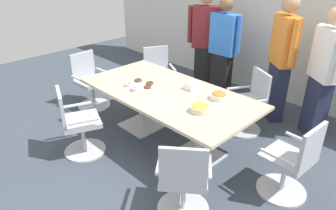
{
  "coord_description": "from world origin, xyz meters",
  "views": [
    {
      "loc": [
        2.65,
        -2.6,
        2.44
      ],
      "look_at": [
        0.0,
        0.0,
        0.55
      ],
      "focal_mm": 33.22,
      "sensor_mm": 36.0,
      "label": 1
    }
  ],
  "objects_px": {
    "office_chair_0": "(184,182)",
    "napkin_pile": "(191,86)",
    "person_standing_2": "(282,58)",
    "snack_bowl_pretzels": "(219,96)",
    "office_chair_2": "(248,105)",
    "office_chair_1": "(291,164)",
    "person_standing_0": "(205,42)",
    "person_standing_1": "(223,49)",
    "person_standing_3": "(324,73)",
    "snack_bowl_chips_yellow": "(200,108)",
    "donut_platter": "(139,85)",
    "office_chair_5": "(77,126)",
    "office_chair_4": "(90,84)",
    "conference_table": "(168,100)",
    "office_chair_3": "(158,77)"
  },
  "relations": [
    {
      "from": "donut_platter",
      "to": "snack_bowl_pretzels",
      "type": "bearing_deg",
      "value": 23.99
    },
    {
      "from": "office_chair_3",
      "to": "snack_bowl_pretzels",
      "type": "bearing_deg",
      "value": 100.93
    },
    {
      "from": "snack_bowl_pretzels",
      "to": "office_chair_0",
      "type": "bearing_deg",
      "value": -67.51
    },
    {
      "from": "snack_bowl_pretzels",
      "to": "napkin_pile",
      "type": "relative_size",
      "value": 1.39
    },
    {
      "from": "person_standing_2",
      "to": "snack_bowl_chips_yellow",
      "type": "distance_m",
      "value": 1.78
    },
    {
      "from": "office_chair_5",
      "to": "person_standing_2",
      "type": "relative_size",
      "value": 0.49
    },
    {
      "from": "donut_platter",
      "to": "office_chair_5",
      "type": "bearing_deg",
      "value": -103.31
    },
    {
      "from": "person_standing_3",
      "to": "donut_platter",
      "type": "bearing_deg",
      "value": 82.31
    },
    {
      "from": "snack_bowl_chips_yellow",
      "to": "office_chair_3",
      "type": "bearing_deg",
      "value": 151.06
    },
    {
      "from": "person_standing_1",
      "to": "person_standing_3",
      "type": "height_order",
      "value": "person_standing_3"
    },
    {
      "from": "person_standing_0",
      "to": "napkin_pile",
      "type": "distance_m",
      "value": 1.58
    },
    {
      "from": "office_chair_5",
      "to": "snack_bowl_chips_yellow",
      "type": "relative_size",
      "value": 4.05
    },
    {
      "from": "person_standing_2",
      "to": "snack_bowl_pretzels",
      "type": "bearing_deg",
      "value": 124.5
    },
    {
      "from": "conference_table",
      "to": "office_chair_2",
      "type": "distance_m",
      "value": 1.21
    },
    {
      "from": "conference_table",
      "to": "office_chair_2",
      "type": "height_order",
      "value": "office_chair_2"
    },
    {
      "from": "conference_table",
      "to": "snack_bowl_chips_yellow",
      "type": "bearing_deg",
      "value": -11.36
    },
    {
      "from": "person_standing_1",
      "to": "person_standing_2",
      "type": "distance_m",
      "value": 1.02
    },
    {
      "from": "snack_bowl_chips_yellow",
      "to": "donut_platter",
      "type": "height_order",
      "value": "snack_bowl_chips_yellow"
    },
    {
      "from": "snack_bowl_pretzels",
      "to": "napkin_pile",
      "type": "bearing_deg",
      "value": -177.79
    },
    {
      "from": "person_standing_0",
      "to": "donut_platter",
      "type": "bearing_deg",
      "value": 64.66
    },
    {
      "from": "conference_table",
      "to": "person_standing_3",
      "type": "bearing_deg",
      "value": 50.04
    },
    {
      "from": "person_standing_0",
      "to": "napkin_pile",
      "type": "xyz_separation_m",
      "value": [
        0.86,
        -1.31,
        -0.18
      ]
    },
    {
      "from": "person_standing_0",
      "to": "person_standing_2",
      "type": "distance_m",
      "value": 1.41
    },
    {
      "from": "office_chair_2",
      "to": "office_chair_1",
      "type": "bearing_deg",
      "value": 171.19
    },
    {
      "from": "office_chair_1",
      "to": "snack_bowl_pretzels",
      "type": "height_order",
      "value": "office_chair_1"
    },
    {
      "from": "office_chair_4",
      "to": "person_standing_2",
      "type": "height_order",
      "value": "person_standing_2"
    },
    {
      "from": "office_chair_1",
      "to": "office_chair_2",
      "type": "relative_size",
      "value": 1.0
    },
    {
      "from": "office_chair_2",
      "to": "person_standing_2",
      "type": "bearing_deg",
      "value": -69.21
    },
    {
      "from": "office_chair_2",
      "to": "person_standing_2",
      "type": "height_order",
      "value": "person_standing_2"
    },
    {
      "from": "snack_bowl_chips_yellow",
      "to": "donut_platter",
      "type": "relative_size",
      "value": 0.57
    },
    {
      "from": "office_chair_4",
      "to": "snack_bowl_chips_yellow",
      "type": "relative_size",
      "value": 4.05
    },
    {
      "from": "snack_bowl_chips_yellow",
      "to": "snack_bowl_pretzels",
      "type": "xyz_separation_m",
      "value": [
        -0.05,
        0.42,
        -0.0
      ]
    },
    {
      "from": "person_standing_1",
      "to": "snack_bowl_pretzels",
      "type": "height_order",
      "value": "person_standing_1"
    },
    {
      "from": "office_chair_0",
      "to": "napkin_pile",
      "type": "relative_size",
      "value": 5.99
    },
    {
      "from": "person_standing_1",
      "to": "napkin_pile",
      "type": "bearing_deg",
      "value": 106.85
    },
    {
      "from": "office_chair_2",
      "to": "napkin_pile",
      "type": "height_order",
      "value": "office_chair_2"
    },
    {
      "from": "person_standing_1",
      "to": "snack_bowl_chips_yellow",
      "type": "xyz_separation_m",
      "value": [
        0.97,
        -1.74,
        -0.12
      ]
    },
    {
      "from": "person_standing_3",
      "to": "donut_platter",
      "type": "relative_size",
      "value": 4.56
    },
    {
      "from": "snack_bowl_pretzels",
      "to": "donut_platter",
      "type": "distance_m",
      "value": 1.1
    },
    {
      "from": "office_chair_5",
      "to": "person_standing_3",
      "type": "height_order",
      "value": "person_standing_3"
    },
    {
      "from": "office_chair_4",
      "to": "office_chair_5",
      "type": "distance_m",
      "value": 1.38
    },
    {
      "from": "person_standing_1",
      "to": "snack_bowl_pretzels",
      "type": "bearing_deg",
      "value": 122.27
    },
    {
      "from": "person_standing_1",
      "to": "person_standing_3",
      "type": "bearing_deg",
      "value": 176.73
    },
    {
      "from": "conference_table",
      "to": "office_chair_5",
      "type": "relative_size",
      "value": 2.64
    },
    {
      "from": "person_standing_2",
      "to": "donut_platter",
      "type": "xyz_separation_m",
      "value": [
        -1.1,
        -1.8,
        -0.22
      ]
    },
    {
      "from": "office_chair_0",
      "to": "office_chair_4",
      "type": "xyz_separation_m",
      "value": [
        -2.76,
        0.68,
        0.0
      ]
    },
    {
      "from": "snack_bowl_chips_yellow",
      "to": "donut_platter",
      "type": "xyz_separation_m",
      "value": [
        -1.05,
        -0.03,
        -0.03
      ]
    },
    {
      "from": "person_standing_2",
      "to": "snack_bowl_pretzels",
      "type": "height_order",
      "value": "person_standing_2"
    },
    {
      "from": "office_chair_2",
      "to": "office_chair_4",
      "type": "distance_m",
      "value": 2.59
    },
    {
      "from": "office_chair_4",
      "to": "office_chair_5",
      "type": "bearing_deg",
      "value": 48.47
    }
  ]
}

